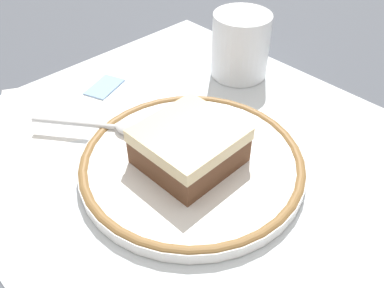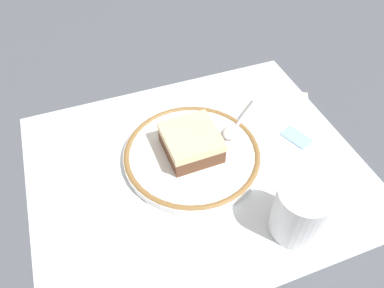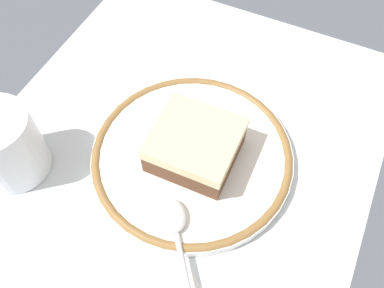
{
  "view_description": "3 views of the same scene",
  "coord_description": "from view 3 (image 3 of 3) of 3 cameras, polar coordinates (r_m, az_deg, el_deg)",
  "views": [
    {
      "loc": [
        0.22,
        -0.23,
        0.29
      ],
      "look_at": [
        -0.0,
        -0.02,
        0.03
      ],
      "focal_mm": 38.78,
      "sensor_mm": 36.0,
      "label": 1
    },
    {
      "loc": [
        0.14,
        0.35,
        0.46
      ],
      "look_at": [
        -0.0,
        -0.02,
        0.03
      ],
      "focal_mm": 34.49,
      "sensor_mm": 36.0,
      "label": 2
    },
    {
      "loc": [
        -0.21,
        -0.12,
        0.4
      ],
      "look_at": [
        -0.0,
        -0.02,
        0.03
      ],
      "focal_mm": 38.44,
      "sensor_mm": 36.0,
      "label": 3
    }
  ],
  "objects": [
    {
      "name": "spoon",
      "position": [
        0.41,
        -2.27,
        -11.79
      ],
      "size": [
        0.11,
        0.09,
        0.01
      ],
      "color": "silver",
      "rests_on": "plate"
    },
    {
      "name": "cup",
      "position": [
        0.47,
        -24.23,
        -0.56
      ],
      "size": [
        0.07,
        0.07,
        0.08
      ],
      "color": "white",
      "rests_on": "placemat"
    },
    {
      "name": "plate",
      "position": [
        0.46,
        0.0,
        -1.65
      ],
      "size": [
        0.22,
        0.22,
        0.01
      ],
      "color": "white",
      "rests_on": "placemat"
    },
    {
      "name": "cake_slice",
      "position": [
        0.44,
        0.6,
        0.13
      ],
      "size": [
        0.09,
        0.09,
        0.04
      ],
      "color": "brown",
      "rests_on": "plate"
    },
    {
      "name": "placemat",
      "position": [
        0.47,
        -2.36,
        -1.21
      ],
      "size": [
        0.52,
        0.43,
        0.0
      ],
      "primitive_type": "cube",
      "color": "silver",
      "rests_on": "ground_plane"
    },
    {
      "name": "ground_plane",
      "position": [
        0.47,
        -2.36,
        -1.26
      ],
      "size": [
        2.4,
        2.4,
        0.0
      ],
      "primitive_type": "plane",
      "color": "#4C515B"
    }
  ]
}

